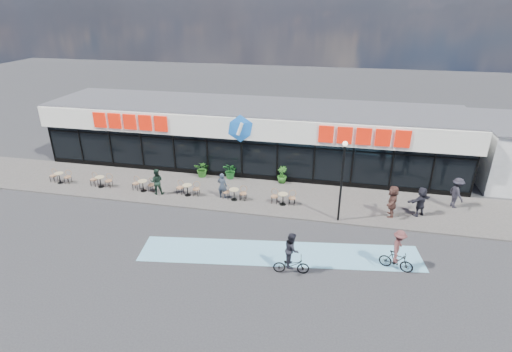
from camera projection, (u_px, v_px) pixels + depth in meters
The scene contains 21 objects.
ground at pixel (212, 229), 22.13m from camera, with size 120.00×120.00×0.00m, color #28282B.
sidewalk at pixel (233, 193), 26.14m from camera, with size 44.00×5.00×0.10m, color #58514E.
bike_lane at pixel (280, 253), 20.04m from camera, with size 14.00×2.20×0.01m, color #66A4C0.
building at pixel (251, 135), 30.06m from camera, with size 30.60×6.57×4.75m.
lamp_post at pixel (342, 174), 21.71m from camera, with size 0.28×0.28×4.76m.
bistro_set_0 at pixel (60, 176), 27.40m from camera, with size 1.54×0.62×0.90m.
bistro_set_1 at pixel (101, 180), 26.82m from camera, with size 1.54×0.62×0.90m.
bistro_set_2 at pixel (143, 184), 26.24m from camera, with size 1.54×0.62×0.90m.
bistro_set_3 at pixel (188, 188), 25.66m from camera, with size 1.54×0.62×0.90m.
bistro_set_4 at pixel (234, 193), 25.08m from camera, with size 1.54×0.62×0.90m.
bistro_set_5 at pixel (283, 197), 24.50m from camera, with size 1.54×0.62×0.90m.
potted_plant_left at pixel (203, 169), 28.23m from camera, with size 1.08×0.94×1.20m, color #245C1A.
potted_plant_mid at pixel (231, 171), 27.97m from camera, with size 1.05×0.91×1.16m, color #195A20.
potted_plant_right at pixel (282, 175), 27.32m from camera, with size 0.66×0.66×1.17m, color #1F5017.
patron_left at pixel (222, 186), 25.13m from camera, with size 0.62×0.40×1.69m, color #2D3746.
patron_right at pixel (157, 181), 25.65m from camera, with size 0.84×0.65×1.73m, color black.
pedestrian_a at pixel (392, 201), 22.97m from camera, with size 1.77×0.56×1.90m, color #53322A.
pedestrian_b at pixel (457, 193), 23.94m from camera, with size 1.23×0.71×1.91m, color black.
pedestrian_c at pixel (421, 202), 23.03m from camera, with size 1.66×0.53×1.79m, color #23222B.
cyclist_a at pixel (292, 257), 18.27m from camera, with size 1.74×0.90×2.15m.
cyclist_b at pixel (398, 252), 18.48m from camera, with size 1.64×1.21×2.10m.
Camera 1 is at (6.27, -18.12, 11.69)m, focal length 28.00 mm.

